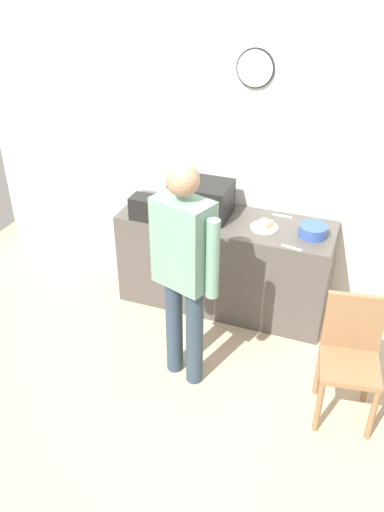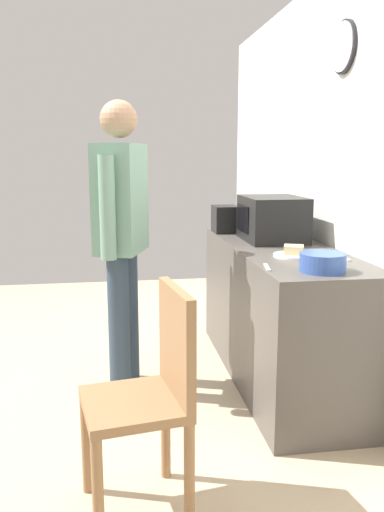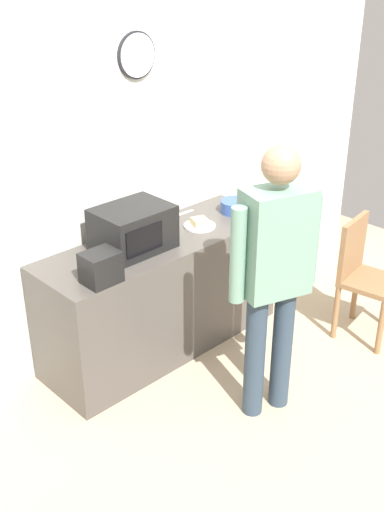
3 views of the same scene
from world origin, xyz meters
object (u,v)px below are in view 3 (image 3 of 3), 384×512
fork_utensil (185,213)px  person_standing (274,267)px  toaster (101,268)px  spoon_utensil (250,225)px  sandwich_plate (200,224)px  microwave (133,228)px  salad_bowl (235,206)px  wooden_chair (363,273)px

fork_utensil → person_standing: bearing=-109.6°
toaster → person_standing: (0.68, -0.79, 0.06)m
spoon_utensil → toaster: bearing=177.3°
sandwich_plate → toaster: bearing=-170.0°
person_standing → microwave: bearing=103.0°
salad_bowl → spoon_utensil: size_ratio=1.37×
salad_bowl → toaster: toaster is taller
microwave → wooden_chair: 1.79m
microwave → fork_utensil: microwave is taller
microwave → salad_bowl: size_ratio=2.15×
spoon_utensil → microwave: bearing=161.3°
sandwich_plate → salad_bowl: (0.40, 0.01, 0.03)m
salad_bowl → fork_utensil: salad_bowl is taller
microwave → toaster: 0.50m
fork_utensil → person_standing: person_standing is taller
person_standing → wooden_chair: 1.31m
microwave → spoon_utensil: (0.86, -0.29, -0.15)m
fork_utensil → wooden_chair: 1.43m
fork_utensil → microwave: bearing=-162.5°
microwave → sandwich_plate: 0.60m
microwave → person_standing: bearing=-77.0°
fork_utensil → person_standing: size_ratio=0.10×
salad_bowl → toaster: size_ratio=1.06×
microwave → spoon_utensil: 0.92m
spoon_utensil → sandwich_plate: bearing=139.1°
spoon_utensil → wooden_chair: size_ratio=0.18×
person_standing → wooden_chair: person_standing is taller
sandwich_plate → spoon_utensil: size_ratio=1.37×
spoon_utensil → salad_bowl: bearing=64.7°
toaster → wooden_chair: bearing=-20.7°
toaster → person_standing: 1.04m
sandwich_plate → person_standing: person_standing is taller
toaster → spoon_utensil: size_ratio=1.29×
microwave → wooden_chair: size_ratio=0.53×
salad_bowl → person_standing: person_standing is taller
salad_bowl → person_standing: (-0.74, -0.98, 0.11)m
sandwich_plate → spoon_utensil: (0.28, -0.24, -0.02)m
microwave → person_standing: size_ratio=0.28×
wooden_chair → microwave: bearing=146.8°
salad_bowl → wooden_chair: salad_bowl is taller
sandwich_plate → toaster: 1.04m
sandwich_plate → spoon_utensil: bearing=-40.9°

